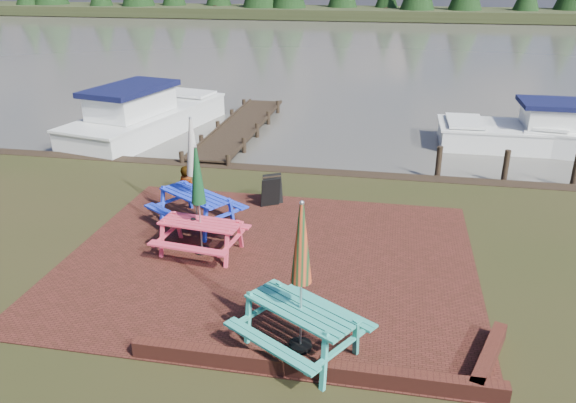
% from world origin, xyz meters
% --- Properties ---
extents(ground, '(120.00, 120.00, 0.00)m').
position_xyz_m(ground, '(0.00, 0.00, 0.00)').
color(ground, black).
rests_on(ground, ground).
extents(paving, '(9.00, 7.50, 0.02)m').
position_xyz_m(paving, '(0.00, 1.00, 0.01)').
color(paving, '#3B1A12').
rests_on(paving, ground).
extents(brick_wall, '(6.21, 1.79, 0.30)m').
position_xyz_m(brick_wall, '(2.15, -2.42, 0.15)').
color(brick_wall, '#4C1E16').
rests_on(brick_wall, ground).
extents(water, '(120.00, 60.00, 0.02)m').
position_xyz_m(water, '(0.00, 37.00, 0.00)').
color(water, '#49463E').
rests_on(water, ground).
extents(picnic_table_teal, '(2.58, 2.51, 2.72)m').
position_xyz_m(picnic_table_teal, '(1.21, -1.94, 0.95)').
color(picnic_table_teal, teal).
rests_on(picnic_table_teal, ground).
extents(picnic_table_red, '(2.00, 1.83, 2.53)m').
position_xyz_m(picnic_table_red, '(-1.58, 1.09, 0.89)').
color(picnic_table_red, '#DD3852').
rests_on(picnic_table_red, ground).
extents(picnic_table_blue, '(2.62, 2.55, 2.75)m').
position_xyz_m(picnic_table_blue, '(-2.19, 2.51, 0.97)').
color(picnic_table_blue, blue).
rests_on(picnic_table_blue, ground).
extents(chalkboard, '(0.55, 0.72, 0.84)m').
position_xyz_m(chalkboard, '(-0.59, 4.07, 0.44)').
color(chalkboard, black).
rests_on(chalkboard, ground).
extents(jetty, '(1.76, 9.08, 1.00)m').
position_xyz_m(jetty, '(-3.50, 11.28, 0.11)').
color(jetty, black).
rests_on(jetty, ground).
extents(boat_jetty, '(4.31, 8.24, 2.28)m').
position_xyz_m(boat_jetty, '(-7.19, 10.66, 0.48)').
color(boat_jetty, silver).
rests_on(boat_jetty, ground).
extents(boat_near, '(7.23, 2.51, 1.95)m').
position_xyz_m(boat_near, '(7.99, 11.56, 0.39)').
color(boat_near, silver).
rests_on(boat_near, ground).
extents(person, '(0.71, 0.60, 1.64)m').
position_xyz_m(person, '(-3.17, 4.48, 0.82)').
color(person, gray).
rests_on(person, ground).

